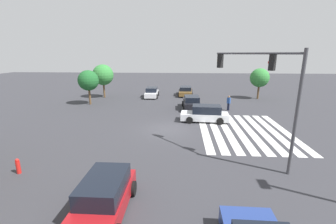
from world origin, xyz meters
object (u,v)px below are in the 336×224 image
tree_corner_a (103,75)px  tree_corner_c (260,78)px  fire_hydrant (18,166)px  car_1 (104,197)px  pedestrian (229,102)px  tree_corner_b (88,81)px  car_0 (191,103)px  car_3 (186,91)px  traffic_signal_mast (271,85)px  car_4 (205,114)px  car_5 (152,93)px

tree_corner_a → tree_corner_c: size_ratio=1.11×
tree_corner_c → fire_hydrant: (-22.12, 19.65, -2.58)m
car_1 → pedestrian: size_ratio=2.57×
tree_corner_b → fire_hydrant: tree_corner_b is taller
car_0 → car_3: (8.82, 0.59, -0.06)m
car_0 → car_1: bearing=164.4°
tree_corner_a → car_1: bearing=-161.0°
car_0 → car_1: (-18.25, 4.18, 0.00)m
pedestrian → traffic_signal_mast: bearing=39.9°
car_0 → tree_corner_b: bearing=80.4°
tree_corner_b → tree_corner_a: bearing=-3.1°
car_3 → fire_hydrant: 26.00m
tree_corner_c → car_4: bearing=143.6°
traffic_signal_mast → tree_corner_c: bearing=-61.9°
car_4 → pedestrian: 5.48m
tree_corner_c → traffic_signal_mast: bearing=163.1°
car_4 → car_1: bearing=71.8°
car_0 → pedestrian: size_ratio=2.62×
tree_corner_a → tree_corner_b: tree_corner_a is taller
car_4 → tree_corner_a: bearing=-35.7°
car_0 → pedestrian: 4.23m
tree_corner_a → fire_hydrant: 22.05m
car_1 → tree_corner_a: bearing=-161.3°
car_4 → tree_corner_b: tree_corner_b is taller
car_1 → car_5: 25.33m
tree_corner_a → fire_hydrant: bearing=-172.9°
car_5 → tree_corner_b: 9.36m
car_5 → tree_corner_c: (-0.38, -15.42, 2.33)m
car_1 → tree_corner_a: 26.02m
fire_hydrant → car_5: bearing=-10.7°
car_5 → tree_corner_b: size_ratio=1.00×
car_0 → fire_hydrant: car_0 is taller
traffic_signal_mast → fire_hydrant: size_ratio=7.64×
traffic_signal_mast → tree_corner_b: 22.40m
car_4 → pedestrian: (4.53, -3.07, 0.21)m
car_0 → car_5: 9.03m
tree_corner_b → tree_corner_c: (5.11, -22.62, -0.04)m
traffic_signal_mast → tree_corner_a: size_ratio=1.36×
car_4 → traffic_signal_mast: bearing=110.3°
traffic_signal_mast → car_0: bearing=-29.9°
car_3 → tree_corner_b: 14.46m
tree_corner_b → traffic_signal_mast: bearing=-132.4°
car_1 → fire_hydrant: car_1 is taller
car_0 → car_5: (7.04, 5.66, -0.05)m
tree_corner_c → car_5: bearing=88.6°
car_4 → tree_corner_a: 17.95m
car_5 → tree_corner_b: bearing=-54.4°
car_0 → tree_corner_a: size_ratio=0.92×
tree_corner_a → fire_hydrant: tree_corner_a is taller
car_0 → tree_corner_c: size_ratio=1.03×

